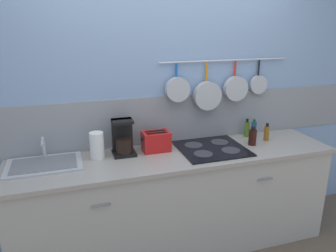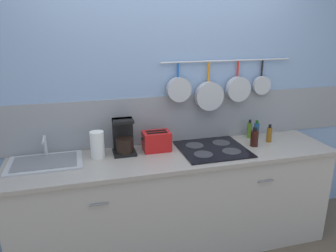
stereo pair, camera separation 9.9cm
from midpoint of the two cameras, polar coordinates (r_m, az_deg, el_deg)
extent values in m
plane|color=brown|center=(3.21, 0.48, -20.04)|extent=(12.00, 12.00, 0.00)
cube|color=#84A3CC|center=(2.95, -1.58, 4.64)|extent=(7.20, 0.06, 2.60)
cube|color=gray|center=(2.99, -1.52, 1.26)|extent=(7.20, 0.07, 0.43)
cylinder|color=#B7BABF|center=(3.05, 9.05, 11.20)|extent=(1.25, 0.02, 0.02)
cylinder|color=#1959B2|center=(2.88, 0.48, 9.72)|extent=(0.02, 0.02, 0.12)
cylinder|color=#B7BABF|center=(2.88, 0.68, 6.37)|extent=(0.21, 0.07, 0.21)
cylinder|color=orange|center=(2.98, 5.77, 9.41)|extent=(0.02, 0.02, 0.17)
cylinder|color=#B7BABF|center=(2.99, 5.91, 5.27)|extent=(0.26, 0.07, 0.26)
cylinder|color=red|center=(3.11, 10.71, 9.82)|extent=(0.02, 0.02, 0.14)
cylinder|color=#B7BABF|center=(3.11, 10.80, 6.42)|extent=(0.23, 0.06, 0.23)
cylinder|color=black|center=(3.23, 14.67, 9.79)|extent=(0.02, 0.02, 0.14)
cylinder|color=#B7BABF|center=(3.24, 14.62, 6.98)|extent=(0.17, 0.04, 0.17)
cube|color=#B7B2A8|center=(2.97, 0.50, -13.39)|extent=(2.71, 0.58, 0.87)
cylinder|color=slate|center=(2.46, -12.78, -13.44)|extent=(0.14, 0.01, 0.01)
cylinder|color=slate|center=(2.87, 15.63, -8.97)|extent=(0.14, 0.01, 0.01)
cube|color=#A59E93|center=(2.76, 0.53, -5.34)|extent=(2.75, 0.62, 0.03)
cube|color=#B7BABF|center=(2.74, -21.73, -6.29)|extent=(0.57, 0.37, 0.01)
cube|color=slate|center=(2.74, -21.75, -6.11)|extent=(0.48, 0.30, 0.00)
cylinder|color=#B7BABF|center=(2.84, -21.77, -3.62)|extent=(0.03, 0.03, 0.18)
cylinder|color=#B7BABF|center=(2.74, -22.05, -2.55)|extent=(0.02, 0.15, 0.02)
cylinder|color=white|center=(2.71, -13.29, -3.35)|extent=(0.11, 0.11, 0.22)
cube|color=black|center=(2.79, -8.66, -4.68)|extent=(0.19, 0.18, 0.02)
cube|color=black|center=(2.79, -8.99, -1.64)|extent=(0.17, 0.06, 0.30)
cylinder|color=black|center=(2.74, -8.65, -3.41)|extent=(0.14, 0.14, 0.12)
cube|color=black|center=(2.71, -8.99, 0.81)|extent=(0.17, 0.14, 0.02)
cube|color=red|center=(2.82, -3.10, -2.68)|extent=(0.23, 0.16, 0.17)
cube|color=black|center=(2.76, -2.98, -1.22)|extent=(0.18, 0.03, 0.00)
cube|color=black|center=(2.82, -3.27, -0.87)|extent=(0.18, 0.03, 0.00)
cube|color=black|center=(2.78, -5.60, -2.30)|extent=(0.02, 0.02, 0.02)
cube|color=black|center=(2.89, 6.66, -3.89)|extent=(0.57, 0.53, 0.01)
cylinder|color=#38383D|center=(2.75, 5.12, -4.83)|extent=(0.16, 0.16, 0.00)
cylinder|color=#38383D|center=(2.85, 9.90, -4.18)|extent=(0.16, 0.16, 0.00)
cylinder|color=#38383D|center=(2.93, 3.52, -3.33)|extent=(0.16, 0.16, 0.00)
cylinder|color=#38383D|center=(3.03, 8.06, -2.77)|extent=(0.16, 0.16, 0.00)
cylinder|color=#33140F|center=(3.03, 13.60, -1.95)|extent=(0.07, 0.07, 0.14)
cylinder|color=black|center=(3.00, 13.72, -0.39)|extent=(0.04, 0.04, 0.03)
cylinder|color=#4C721E|center=(3.24, 12.70, -0.58)|extent=(0.04, 0.04, 0.15)
cylinder|color=black|center=(3.21, 12.80, 0.92)|extent=(0.02, 0.02, 0.03)
cylinder|color=navy|center=(3.25, 13.84, -0.63)|extent=(0.05, 0.05, 0.14)
cylinder|color=#194C19|center=(3.22, 13.96, 0.86)|extent=(0.03, 0.03, 0.03)
cylinder|color=#8C5919|center=(3.18, 15.94, -1.26)|extent=(0.05, 0.05, 0.14)
cylinder|color=black|center=(3.15, 16.06, 0.17)|extent=(0.03, 0.03, 0.03)
camera|label=1|loc=(0.05, -91.07, -0.34)|focal=35.00mm
camera|label=2|loc=(0.05, 88.93, 0.34)|focal=35.00mm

